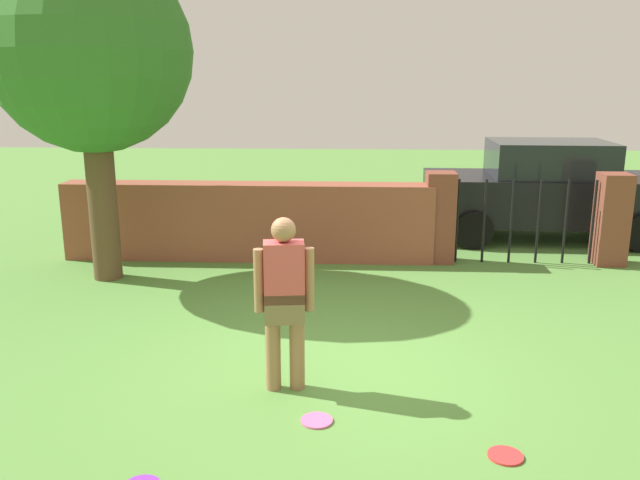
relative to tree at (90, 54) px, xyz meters
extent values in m
plane|color=#568C3D|center=(3.36, -2.81, -3.10)|extent=(40.00, 40.00, 0.00)
cube|color=brown|center=(1.86, 1.11, -2.50)|extent=(5.75, 0.50, 1.21)
cylinder|color=brown|center=(0.00, 0.00, -1.90)|extent=(0.40, 0.40, 2.40)
sphere|color=#337028|center=(0.00, 0.00, 0.04)|extent=(2.69, 2.69, 2.69)
cylinder|color=#9E704C|center=(2.78, -3.30, -2.67)|extent=(0.14, 0.14, 0.85)
cylinder|color=#9E704C|center=(3.00, -3.27, -2.67)|extent=(0.14, 0.14, 0.85)
cube|color=olive|center=(2.89, -3.29, -2.30)|extent=(0.38, 0.26, 0.28)
cube|color=#CC4C4C|center=(2.89, -3.29, -1.97)|extent=(0.38, 0.26, 0.55)
sphere|color=#9E704C|center=(2.89, -3.29, -1.59)|extent=(0.22, 0.22, 0.22)
cylinder|color=#9E704C|center=(2.67, -3.32, -2.05)|extent=(0.09, 0.09, 0.58)
cylinder|color=#9E704C|center=(3.11, -3.26, -2.05)|extent=(0.09, 0.09, 0.58)
cube|color=brown|center=(4.83, 1.11, -2.40)|extent=(0.44, 0.44, 1.40)
cube|color=brown|center=(7.42, 1.11, -2.40)|extent=(0.44, 0.44, 1.40)
cylinder|color=black|center=(5.10, 1.11, -2.45)|extent=(0.04, 0.04, 1.30)
cylinder|color=black|center=(5.51, 1.11, -2.45)|extent=(0.04, 0.04, 1.30)
cylinder|color=black|center=(5.92, 1.11, -2.45)|extent=(0.04, 0.04, 1.30)
cylinder|color=black|center=(6.33, 1.11, -2.45)|extent=(0.04, 0.04, 1.30)
cylinder|color=black|center=(6.74, 1.11, -2.45)|extent=(0.04, 0.04, 1.30)
cylinder|color=black|center=(7.15, 1.11, -2.45)|extent=(0.04, 0.04, 1.30)
cube|color=black|center=(6.90, 2.75, -2.38)|extent=(4.25, 1.82, 0.80)
cube|color=#1E2328|center=(6.90, 2.75, -1.68)|extent=(2.04, 1.56, 0.60)
cylinder|color=black|center=(8.29, 3.56, -2.78)|extent=(0.65, 0.24, 0.64)
cylinder|color=black|center=(5.56, 3.64, -2.78)|extent=(0.65, 0.24, 0.64)
cylinder|color=black|center=(5.51, 1.94, -2.78)|extent=(0.65, 0.24, 0.64)
cylinder|color=pink|center=(3.21, -3.88, -3.09)|extent=(0.27, 0.27, 0.02)
cylinder|color=red|center=(4.68, -4.33, -3.09)|extent=(0.27, 0.27, 0.02)
camera|label=1|loc=(3.50, -8.83, -0.28)|focal=36.80mm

